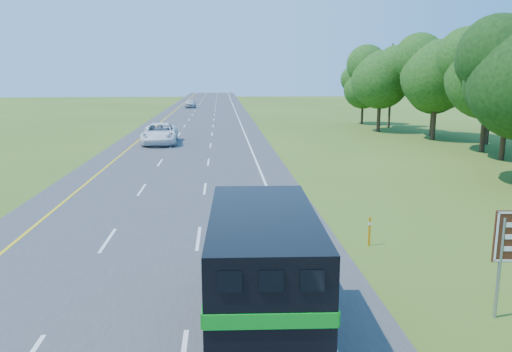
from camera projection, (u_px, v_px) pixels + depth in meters
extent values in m
cube|color=#38383A|center=(193.00, 142.00, 49.63)|extent=(15.00, 260.00, 0.04)
cube|color=yellow|center=(137.00, 142.00, 49.24)|extent=(0.15, 260.00, 0.01)
cube|color=white|center=(248.00, 141.00, 50.01)|extent=(0.15, 260.00, 0.01)
cylinder|color=black|center=(224.00, 270.00, 15.75)|extent=(0.38, 1.08, 1.07)
cylinder|color=black|center=(289.00, 269.00, 15.83)|extent=(0.38, 1.08, 1.07)
cylinder|color=black|center=(219.00, 350.00, 11.17)|extent=(0.38, 1.08, 1.07)
cylinder|color=black|center=(310.00, 349.00, 11.24)|extent=(0.38, 1.08, 1.07)
cube|color=black|center=(261.00, 312.00, 12.71)|extent=(2.61, 7.89, 0.27)
cube|color=black|center=(257.00, 235.00, 15.46)|extent=(2.45, 1.84, 1.85)
cube|color=black|center=(256.00, 212.00, 16.24)|extent=(2.15, 0.13, 0.59)
cube|color=black|center=(263.00, 268.00, 11.74)|extent=(2.64, 5.74, 2.68)
cube|color=#079119|center=(271.00, 321.00, 8.93)|extent=(2.44, 0.12, 0.29)
cube|color=#079119|center=(210.00, 263.00, 11.67)|extent=(0.24, 5.66, 0.29)
cube|color=#079119|center=(315.00, 262.00, 11.76)|extent=(0.24, 5.66, 0.29)
cube|color=black|center=(229.00, 282.00, 8.75)|extent=(0.44, 0.05, 0.39)
cube|color=black|center=(271.00, 281.00, 8.77)|extent=(0.44, 0.05, 0.39)
cube|color=black|center=(312.00, 281.00, 8.80)|extent=(0.44, 0.05, 0.39)
imported|color=white|center=(160.00, 133.00, 48.00)|extent=(3.56, 7.12, 1.93)
imported|color=silver|center=(190.00, 104.00, 98.60)|extent=(2.02, 4.79, 1.62)
cylinder|color=gray|center=(499.00, 268.00, 13.60)|extent=(0.10, 0.10, 2.89)
cube|color=orange|center=(369.00, 231.00, 19.58)|extent=(0.08, 0.04, 1.17)
cube|color=white|center=(370.00, 224.00, 19.52)|extent=(0.10, 0.05, 0.13)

